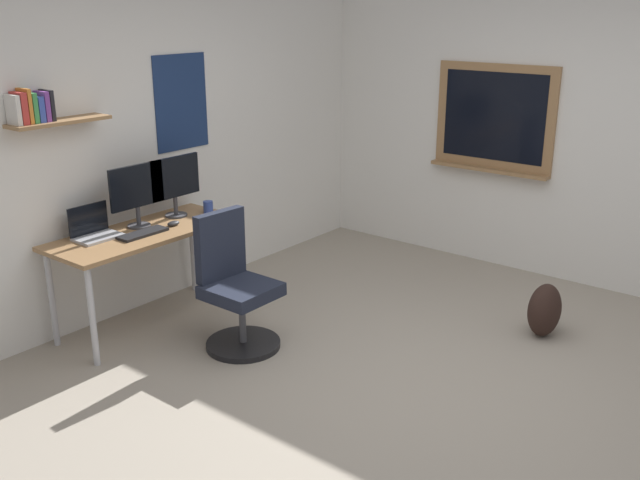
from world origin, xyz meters
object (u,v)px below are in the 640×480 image
at_px(computer_mouse, 173,223).
at_px(backpack, 545,310).
at_px(desk, 145,241).
at_px(office_chair, 235,291).
at_px(monitor_secondary, 175,182).
at_px(coffee_mug, 208,207).
at_px(keyboard, 143,233).
at_px(monitor_primary, 137,191).
at_px(laptop, 94,230).

distance_m(computer_mouse, backpack, 2.77).
height_order(desk, backpack, desk).
distance_m(desk, computer_mouse, 0.24).
height_order(office_chair, monitor_secondary, monitor_secondary).
relative_size(office_chair, computer_mouse, 9.13).
bearing_deg(desk, coffee_mug, -2.25).
xyz_separation_m(office_chair, keyboard, (-0.22, 0.68, 0.33)).
xyz_separation_m(desk, monitor_secondary, (0.39, 0.09, 0.35)).
relative_size(desk, office_chair, 1.49).
relative_size(desk, keyboard, 3.81).
bearing_deg(office_chair, monitor_secondary, 74.37).
distance_m(monitor_primary, keyboard, 0.33).
height_order(keyboard, backpack, keyboard).
bearing_deg(coffee_mug, keyboard, -175.77).
relative_size(laptop, keyboard, 0.84).
relative_size(laptop, monitor_primary, 0.67).
height_order(monitor_primary, computer_mouse, monitor_primary).
xyz_separation_m(monitor_secondary, computer_mouse, (-0.18, -0.17, -0.25)).
height_order(desk, monitor_secondary, monitor_secondary).
distance_m(laptop, computer_mouse, 0.57).
bearing_deg(coffee_mug, laptop, 169.77).
xyz_separation_m(desk, office_chair, (0.15, -0.75, -0.25)).
bearing_deg(desk, monitor_secondary, 13.71).
xyz_separation_m(keyboard, backpack, (1.70, -2.31, -0.55)).
bearing_deg(laptop, monitor_primary, -7.79).
bearing_deg(desk, keyboard, -133.73).
bearing_deg(office_chair, laptop, 117.57).
bearing_deg(coffee_mug, computer_mouse, -172.80).
xyz_separation_m(laptop, keyboard, (0.25, -0.22, -0.04)).
bearing_deg(monitor_primary, coffee_mug, -11.73).
xyz_separation_m(laptop, backpack, (1.95, -2.53, -0.59)).
bearing_deg(laptop, office_chair, -62.43).
bearing_deg(monitor_primary, desk, -110.44).
bearing_deg(keyboard, office_chair, -71.98).
bearing_deg(laptop, computer_mouse, -22.34).
xyz_separation_m(monitor_primary, computer_mouse, (0.17, -0.17, -0.25)).
relative_size(desk, computer_mouse, 13.57).
height_order(computer_mouse, coffee_mug, coffee_mug).
relative_size(computer_mouse, backpack, 0.27).
bearing_deg(backpack, desk, 124.40).
bearing_deg(computer_mouse, coffee_mug, 7.20).
bearing_deg(desk, monitor_primary, 69.56).
xyz_separation_m(desk, monitor_primary, (0.04, 0.09, 0.35)).
height_order(desk, keyboard, keyboard).
distance_m(laptop, monitor_primary, 0.42).
xyz_separation_m(keyboard, computer_mouse, (0.28, 0.00, 0.01)).
xyz_separation_m(desk, backpack, (1.63, -2.39, -0.46)).
bearing_deg(monitor_primary, keyboard, -122.15).
distance_m(laptop, backpack, 3.25).
height_order(monitor_primary, coffee_mug, monitor_primary).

